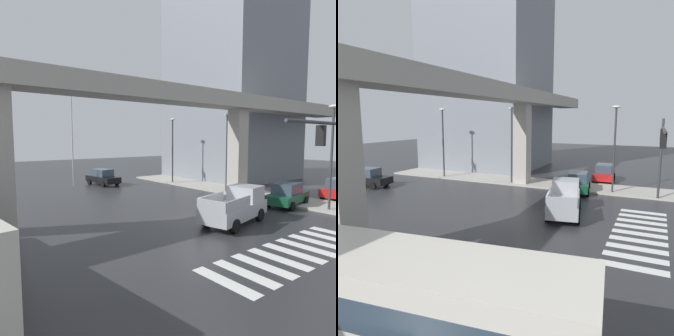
% 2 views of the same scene
% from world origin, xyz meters
% --- Properties ---
extents(ground_plane, '(120.00, 120.00, 0.00)m').
position_xyz_m(ground_plane, '(0.00, 0.00, 0.00)').
color(ground_plane, '#2D2D30').
extents(crosswalk_stripes, '(9.35, 2.80, 0.01)m').
position_xyz_m(crosswalk_stripes, '(-0.00, -6.10, 0.01)').
color(crosswalk_stripes, silver).
rests_on(crosswalk_stripes, ground).
extents(elevated_overpass, '(52.33, 2.47, 8.80)m').
position_xyz_m(elevated_overpass, '(0.00, 4.79, 7.58)').
color(elevated_overpass, '#ADA89E').
rests_on(elevated_overpass, ground).
extents(sidewalk_east, '(4.00, 36.00, 0.15)m').
position_xyz_m(sidewalk_east, '(10.32, 2.00, 0.07)').
color(sidewalk_east, '#ADA89E').
rests_on(sidewalk_east, ground).
extents(pickup_truck, '(5.38, 2.91, 2.08)m').
position_xyz_m(pickup_truck, '(1.88, -1.42, 0.99)').
color(pickup_truck, '#A8AAAF').
rests_on(pickup_truck, ground).
extents(city_bus, '(3.86, 11.03, 2.99)m').
position_xyz_m(city_bus, '(-12.72, -0.59, 1.72)').
color(city_bus, beige).
rests_on(city_bus, ground).
extents(sedan_dark_green, '(4.53, 2.48, 1.72)m').
position_xyz_m(sedan_dark_green, '(8.42, -0.80, 0.85)').
color(sedan_dark_green, '#14472D').
rests_on(sedan_dark_green, ground).
extents(sedan_black, '(2.35, 4.48, 1.72)m').
position_xyz_m(sedan_black, '(2.32, 17.20, 0.85)').
color(sedan_black, black).
rests_on(sedan_black, ground).
extents(sedan_red, '(4.40, 2.15, 1.72)m').
position_xyz_m(sedan_red, '(14.34, -2.03, 0.85)').
color(sedan_red, red).
rests_on(sedan_red, ground).
extents(traffic_signal_mast, '(10.89, 0.32, 6.20)m').
position_xyz_m(traffic_signal_mast, '(4.79, -6.94, 4.66)').
color(traffic_signal_mast, '#38383D').
rests_on(traffic_signal_mast, ground).
extents(street_lamp_near_corner, '(0.44, 0.70, 7.24)m').
position_xyz_m(street_lamp_near_corner, '(9.12, -3.51, 4.56)').
color(street_lamp_near_corner, '#38383D').
rests_on(street_lamp_near_corner, ground).
extents(street_lamp_mid_block, '(0.44, 0.70, 7.24)m').
position_xyz_m(street_lamp_mid_block, '(9.12, 5.72, 4.56)').
color(street_lamp_mid_block, '#38383D').
rests_on(street_lamp_mid_block, ground).
extents(street_lamp_far_north, '(0.44, 0.70, 7.24)m').
position_xyz_m(street_lamp_far_north, '(9.12, 13.62, 4.56)').
color(street_lamp_far_north, '#38383D').
rests_on(street_lamp_far_north, ground).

